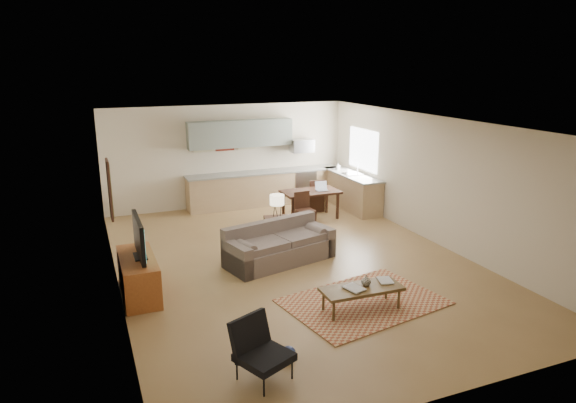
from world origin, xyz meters
name	(u,v)px	position (x,y,z in m)	size (l,w,h in m)	color
room	(294,195)	(0.00, 0.00, 1.35)	(9.00, 9.00, 9.00)	olive
kitchen_counter_back	(265,188)	(0.90, 4.18, 0.46)	(4.26, 0.64, 0.92)	tan
kitchen_counter_right	(352,191)	(2.93, 3.00, 0.46)	(0.64, 2.26, 0.92)	tan
kitchen_range	(302,185)	(2.00, 4.18, 0.45)	(0.62, 0.62, 0.90)	#A5A8AD
kitchen_microwave	(302,146)	(2.00, 4.20, 1.55)	(0.62, 0.40, 0.35)	#A5A8AD
upper_cabinets	(241,134)	(0.30, 4.33, 1.95)	(2.80, 0.34, 0.70)	gray
window_right	(363,149)	(3.23, 3.00, 1.55)	(0.02, 1.40, 1.05)	white
wall_art_left	(110,190)	(-3.21, 0.90, 1.55)	(0.06, 0.42, 1.10)	olive
triptych	(225,141)	(-0.10, 4.47, 1.75)	(1.70, 0.04, 0.50)	beige
rug	(363,302)	(0.37, -2.02, 0.01)	(2.44, 1.69, 0.02)	#97432B
sofa	(280,243)	(-0.24, 0.12, 0.39)	(2.22, 0.96, 0.77)	#675850
coffee_table	(361,299)	(0.20, -2.23, 0.20)	(1.29, 0.51, 0.39)	#4E381A
book_a	(348,290)	(-0.05, -2.28, 0.40)	(0.31, 0.37, 0.03)	maroon
book_b	(379,281)	(0.57, -2.14, 0.40)	(0.28, 0.34, 0.02)	navy
vase	(366,280)	(0.31, -2.18, 0.47)	(0.19, 0.19, 0.17)	black
armchair	(264,352)	(-1.81, -3.38, 0.38)	(0.67, 0.67, 0.76)	black
tv_credenza	(138,276)	(-2.95, -0.36, 0.33)	(0.56, 1.45, 0.67)	brown
tv	(139,238)	(-2.89, -0.36, 1.00)	(0.11, 1.11, 0.67)	black
console_table	(277,231)	(0.05, 1.03, 0.31)	(0.53, 0.36, 0.62)	#331C13
table_lamp	(277,206)	(0.05, 1.03, 0.87)	(0.30, 0.30, 0.50)	beige
dining_table	(310,205)	(1.51, 2.53, 0.35)	(1.39, 0.80, 0.70)	#331C13
dining_chair_near	(305,210)	(1.09, 1.92, 0.42)	(0.40, 0.42, 0.83)	#331C13
dining_chair_far	(315,195)	(1.92, 3.13, 0.42)	(0.40, 0.42, 0.85)	#331C13
laptop	(322,186)	(1.78, 2.43, 0.82)	(0.30, 0.22, 0.22)	#A5A8AD
soap_bottle	(338,166)	(2.83, 3.62, 1.02)	(0.09, 0.10, 0.19)	beige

